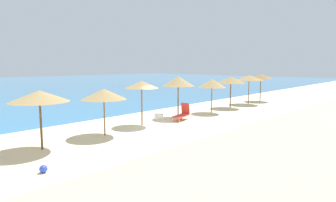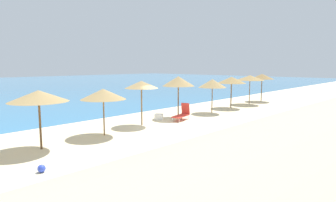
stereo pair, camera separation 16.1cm
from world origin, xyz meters
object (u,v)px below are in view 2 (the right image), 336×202
object	(u,v)px
beach_umbrella_6	(178,81)
beach_umbrella_9	(250,78)
beach_umbrella_4	(103,94)
beach_ball	(42,168)
cooler_box	(159,117)
beach_umbrella_5	(141,85)
beach_umbrella_3	(39,96)
beach_umbrella_7	(212,83)
beach_umbrella_10	(262,77)
lounge_chair_0	(182,114)
beach_umbrella_8	(232,80)

from	to	relation	value
beach_umbrella_6	beach_umbrella_9	world-z (taller)	beach_umbrella_6
beach_umbrella_4	beach_ball	size ratio (longest dim) A/B	9.03
beach_umbrella_9	cooler_box	world-z (taller)	beach_umbrella_9
beach_umbrella_5	cooler_box	size ratio (longest dim) A/B	5.01
beach_umbrella_3	cooler_box	bearing A→B (deg)	7.53
beach_umbrella_3	beach_umbrella_9	size ratio (longest dim) A/B	0.95
beach_umbrella_5	beach_ball	bearing A→B (deg)	-156.09
beach_umbrella_7	cooler_box	bearing A→B (deg)	167.83
beach_umbrella_6	cooler_box	xyz separation A→B (m)	(-1.45, 0.49, -2.38)
beach_umbrella_4	beach_umbrella_5	world-z (taller)	beach_umbrella_5
beach_ball	beach_umbrella_10	bearing A→B (deg)	7.84
beach_umbrella_4	beach_umbrella_9	world-z (taller)	beach_umbrella_9
lounge_chair_0	cooler_box	bearing A→B (deg)	24.25
beach_umbrella_7	lounge_chair_0	xyz separation A→B (m)	(-3.84, -0.21, -1.87)
beach_umbrella_6	beach_umbrella_7	size ratio (longest dim) A/B	1.11
beach_ball	cooler_box	xyz separation A→B (m)	(9.66, 3.90, 0.06)
beach_umbrella_6	beach_umbrella_10	world-z (taller)	beach_umbrella_6
beach_umbrella_9	beach_umbrella_10	distance (m)	2.94
beach_umbrella_3	beach_umbrella_6	size ratio (longest dim) A/B	0.89
beach_umbrella_8	beach_umbrella_9	bearing A→B (deg)	-0.70
beach_umbrella_7	cooler_box	world-z (taller)	beach_umbrella_7
beach_umbrella_3	beach_umbrella_7	world-z (taller)	beach_umbrella_7
cooler_box	beach_umbrella_7	bearing A→B (deg)	-12.17
beach_umbrella_6	beach_umbrella_8	world-z (taller)	beach_umbrella_6
beach_umbrella_7	beach_umbrella_8	xyz separation A→B (m)	(3.35, 0.31, 0.12)
lounge_chair_0	beach_ball	distance (m)	10.97
cooler_box	beach_umbrella_10	bearing A→B (deg)	-2.37
beach_umbrella_9	beach_ball	size ratio (longest dim) A/B	10.03
beach_umbrella_7	beach_ball	distance (m)	14.92
beach_umbrella_6	beach_umbrella_10	size ratio (longest dim) A/B	1.04
beach_umbrella_4	beach_umbrella_7	xyz separation A→B (m)	(9.92, -0.04, 0.11)
beach_umbrella_8	cooler_box	world-z (taller)	beach_umbrella_8
beach_umbrella_5	beach_umbrella_4	bearing A→B (deg)	-170.94
cooler_box	beach_ball	bearing A→B (deg)	-157.99
beach_umbrella_8	lounge_chair_0	bearing A→B (deg)	-175.91
beach_umbrella_7	beach_ball	bearing A→B (deg)	-168.81
beach_umbrella_4	beach_umbrella_5	distance (m)	3.15
beach_umbrella_10	beach_umbrella_6	bearing A→B (deg)	179.52
beach_umbrella_9	beach_ball	xyz separation A→B (m)	(-21.10, -3.13, -2.36)
beach_umbrella_3	beach_umbrella_5	distance (m)	6.50
beach_umbrella_5	beach_umbrella_6	bearing A→B (deg)	0.34
beach_umbrella_8	beach_ball	xyz separation A→B (m)	(-17.83, -3.17, -2.27)
beach_umbrella_6	beach_ball	xyz separation A→B (m)	(-11.11, -3.42, -2.44)
beach_umbrella_3	beach_umbrella_10	world-z (taller)	beach_umbrella_10
beach_umbrella_3	beach_umbrella_9	distance (m)	19.92
beach_umbrella_6	beach_ball	world-z (taller)	beach_umbrella_6
beach_umbrella_3	beach_umbrella_4	bearing A→B (deg)	2.00
beach_umbrella_9	cooler_box	size ratio (longest dim) A/B	5.02
beach_umbrella_3	beach_umbrella_5	world-z (taller)	beach_umbrella_5
beach_umbrella_6	beach_umbrella_3	bearing A→B (deg)	-176.36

